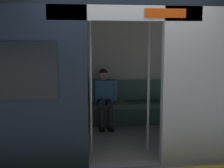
# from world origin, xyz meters

# --- Properties ---
(ground_plane) EXTENTS (60.00, 60.00, 0.00)m
(ground_plane) POSITION_xyz_m (0.00, 0.00, 0.00)
(ground_plane) COLOR gray
(train_car) EXTENTS (6.40, 2.56, 2.35)m
(train_car) POSITION_xyz_m (0.08, -1.12, 1.54)
(train_car) COLOR silver
(train_car) RESTS_ON ground_plane
(bench_seat) EXTENTS (3.32, 0.44, 0.46)m
(bench_seat) POSITION_xyz_m (0.00, -2.05, 0.35)
(bench_seat) COLOR #4C7566
(bench_seat) RESTS_ON ground_plane
(person_seated) EXTENTS (0.55, 0.67, 1.18)m
(person_seated) POSITION_xyz_m (0.11, -2.00, 0.68)
(person_seated) COLOR #4C8CC6
(person_seated) RESTS_ON ground_plane
(handbag) EXTENTS (0.26, 0.15, 0.17)m
(handbag) POSITION_xyz_m (0.51, -2.11, 0.54)
(handbag) COLOR brown
(handbag) RESTS_ON bench_seat
(book) EXTENTS (0.24, 0.27, 0.03)m
(book) POSITION_xyz_m (-0.29, -2.12, 0.47)
(book) COLOR gold
(book) RESTS_ON bench_seat
(grab_pole_door) EXTENTS (0.04, 0.04, 2.21)m
(grab_pole_door) POSITION_xyz_m (0.46, -0.40, 1.10)
(grab_pole_door) COLOR silver
(grab_pole_door) RESTS_ON ground_plane
(grab_pole_far) EXTENTS (0.04, 0.04, 2.21)m
(grab_pole_far) POSITION_xyz_m (-0.46, -0.51, 1.10)
(grab_pole_far) COLOR silver
(grab_pole_far) RESTS_ON ground_plane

